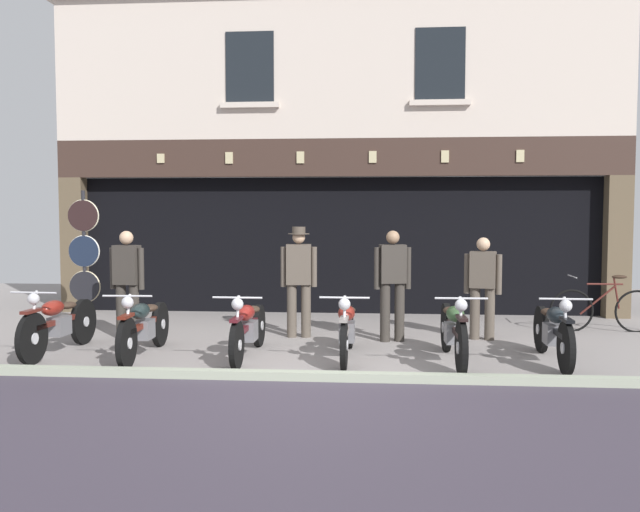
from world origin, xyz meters
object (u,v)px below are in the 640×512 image
at_px(motorcycle_far_left, 59,322).
at_px(salesman_left, 127,279).
at_px(assistant_far_right, 483,284).
at_px(motorcycle_right, 553,330).
at_px(shopkeeper_center, 299,276).
at_px(leaning_bicycle, 605,309).
at_px(motorcycle_center_left, 248,327).
at_px(tyre_sign_pole, 84,252).
at_px(motorcycle_left, 144,326).
at_px(motorcycle_center, 347,327).
at_px(salesman_right, 392,280).
at_px(motorcycle_center_right, 453,329).
at_px(advert_board_near, 418,223).

distance_m(motorcycle_far_left, salesman_left, 1.37).
bearing_deg(assistant_far_right, motorcycle_right, 126.95).
height_order(shopkeeper_center, leaning_bicycle, shopkeeper_center).
relative_size(motorcycle_center_left, tyre_sign_pole, 0.89).
relative_size(motorcycle_left, motorcycle_center, 1.05).
bearing_deg(salesman_left, salesman_right, -170.76).
xyz_separation_m(motorcycle_center_right, tyre_sign_pole, (-5.79, 2.10, 0.84)).
height_order(motorcycle_center_right, salesman_right, salesman_right).
bearing_deg(shopkeeper_center, salesman_left, 3.08).
distance_m(motorcycle_right, advert_board_near, 4.61).
bearing_deg(assistant_far_right, motorcycle_left, 33.10).
height_order(motorcycle_far_left, assistant_far_right, assistant_far_right).
bearing_deg(assistant_far_right, salesman_left, 17.90).
bearing_deg(leaning_bicycle, motorcycle_right, 150.08).
bearing_deg(salesman_right, motorcycle_left, 10.79).
xyz_separation_m(motorcycle_far_left, assistant_far_right, (5.93, 1.52, 0.42)).
relative_size(salesman_right, tyre_sign_pole, 0.73).
bearing_deg(salesman_right, motorcycle_center, 51.61).
bearing_deg(assistant_far_right, motorcycle_center, 50.89).
xyz_separation_m(salesman_right, assistant_far_right, (1.37, 0.25, -0.07)).
xyz_separation_m(motorcycle_left, motorcycle_right, (5.35, 0.07, 0.00)).
distance_m(motorcycle_right, shopkeeper_center, 3.81).
bearing_deg(motorcycle_center_left, motorcycle_right, -179.07).
relative_size(motorcycle_left, motorcycle_right, 1.06).
height_order(tyre_sign_pole, advert_board_near, tyre_sign_pole).
bearing_deg(tyre_sign_pole, advert_board_near, 21.25).
bearing_deg(tyre_sign_pole, motorcycle_center, -23.61).
relative_size(salesman_left, shopkeeper_center, 0.97).
xyz_separation_m(motorcycle_left, salesman_right, (3.33, 1.36, 0.50)).
height_order(salesman_left, tyre_sign_pole, tyre_sign_pole).
relative_size(motorcycle_center_left, salesman_left, 1.24).
xyz_separation_m(motorcycle_center_right, motorcycle_right, (1.28, 0.11, -0.01)).
bearing_deg(motorcycle_center, advert_board_near, -105.20).
distance_m(motorcycle_far_left, motorcycle_center, 3.93).
distance_m(motorcycle_center_left, assistant_far_right, 3.67).
relative_size(motorcycle_right, shopkeeper_center, 1.14).
bearing_deg(motorcycle_right, salesman_right, -31.50).
bearing_deg(shopkeeper_center, leaning_bicycle, -173.90).
distance_m(motorcycle_center_right, assistant_far_right, 1.82).
relative_size(motorcycle_center_right, shopkeeper_center, 1.24).
xyz_separation_m(motorcycle_left, shopkeeper_center, (1.90, 1.59, 0.52)).
bearing_deg(leaning_bicycle, assistant_far_right, 113.29).
distance_m(motorcycle_far_left, salesman_right, 4.76).
height_order(motorcycle_far_left, advert_board_near, advert_board_near).
bearing_deg(motorcycle_center, tyre_sign_pole, -22.75).
bearing_deg(motorcycle_center_right, shopkeeper_center, -37.83).
distance_m(motorcycle_left, salesman_left, 1.52).
distance_m(assistant_far_right, advert_board_near, 2.89).
distance_m(motorcycle_center_right, motorcycle_right, 1.28).
distance_m(motorcycle_center, motorcycle_center_right, 1.38).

